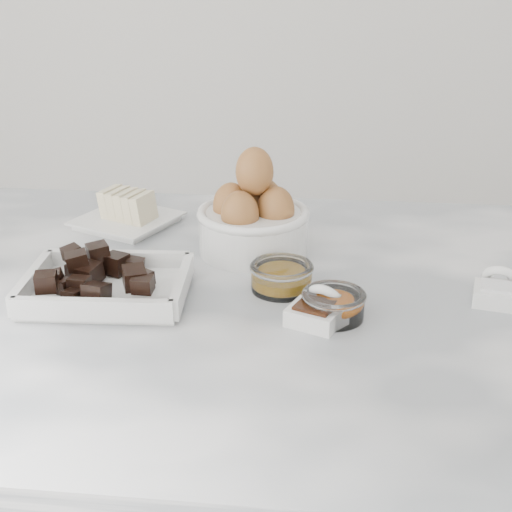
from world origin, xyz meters
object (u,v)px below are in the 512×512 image
at_px(vanilla_spoon, 317,310).
at_px(chocolate_dish, 106,281).
at_px(egg_bowl, 253,219).
at_px(salt_spoon, 498,290).
at_px(sugar_ramekin, 269,235).
at_px(honey_bowl, 282,276).
at_px(butter_plate, 125,213).
at_px(zest_bowl, 334,304).

bearing_deg(vanilla_spoon, chocolate_dish, 172.11).
bearing_deg(egg_bowl, salt_spoon, -21.31).
height_order(sugar_ramekin, honey_bowl, sugar_ramekin).
xyz_separation_m(butter_plate, honey_bowl, (0.28, -0.22, -0.00)).
height_order(honey_bowl, zest_bowl, honey_bowl).
height_order(egg_bowl, salt_spoon, egg_bowl).
distance_m(butter_plate, vanilla_spoon, 0.45).
distance_m(zest_bowl, vanilla_spoon, 0.02).
height_order(chocolate_dish, zest_bowl, chocolate_dish).
relative_size(egg_bowl, salt_spoon, 2.02).
bearing_deg(sugar_ramekin, chocolate_dish, -137.74).
distance_m(egg_bowl, salt_spoon, 0.36).
xyz_separation_m(butter_plate, salt_spoon, (0.56, -0.22, -0.01)).
relative_size(egg_bowl, zest_bowl, 2.10).
bearing_deg(sugar_ramekin, salt_spoon, -23.60).
bearing_deg(salt_spoon, honey_bowl, 179.21).
height_order(butter_plate, egg_bowl, egg_bowl).
xyz_separation_m(egg_bowl, salt_spoon, (0.34, -0.13, -0.04)).
distance_m(chocolate_dish, egg_bowl, 0.25).
xyz_separation_m(chocolate_dish, zest_bowl, (0.30, -0.03, -0.00)).
height_order(chocolate_dish, egg_bowl, egg_bowl).
bearing_deg(salt_spoon, vanilla_spoon, -160.76).
height_order(egg_bowl, vanilla_spoon, egg_bowl).
bearing_deg(egg_bowl, butter_plate, 158.46).
bearing_deg(salt_spoon, sugar_ramekin, 156.40).
bearing_deg(sugar_ramekin, butter_plate, 161.47).
relative_size(sugar_ramekin, salt_spoon, 0.95).
distance_m(sugar_ramekin, zest_bowl, 0.23).
height_order(sugar_ramekin, egg_bowl, egg_bowl).
bearing_deg(egg_bowl, sugar_ramekin, 13.57).
xyz_separation_m(egg_bowl, honey_bowl, (0.05, -0.13, -0.03)).
xyz_separation_m(sugar_ramekin, egg_bowl, (-0.02, -0.01, 0.03)).
height_order(chocolate_dish, vanilla_spoon, chocolate_dish).
bearing_deg(vanilla_spoon, butter_plate, 137.34).
bearing_deg(egg_bowl, vanilla_spoon, -64.24).
bearing_deg(salt_spoon, zest_bowl, -162.22).
relative_size(sugar_ramekin, vanilla_spoon, 0.89).
relative_size(egg_bowl, honey_bowl, 1.96).
bearing_deg(zest_bowl, honey_bowl, 134.22).
relative_size(butter_plate, honey_bowl, 2.18).
height_order(egg_bowl, zest_bowl, egg_bowl).
xyz_separation_m(zest_bowl, vanilla_spoon, (-0.02, -0.01, -0.00)).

